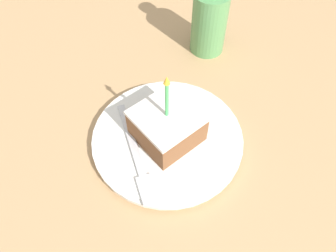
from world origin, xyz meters
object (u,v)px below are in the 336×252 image
(plate, at_px, (168,139))
(cake_slice, at_px, (166,125))
(bottle, at_px, (210,20))
(fork, at_px, (137,157))

(plate, height_order, cake_slice, cake_slice)
(cake_slice, relative_size, bottle, 0.79)
(plate, relative_size, fork, 1.37)
(fork, bearing_deg, plate, -89.54)
(cake_slice, xyz_separation_m, fork, (-0.00, 0.06, -0.03))
(bottle, bearing_deg, cake_slice, 120.94)
(cake_slice, distance_m, fork, 0.07)
(cake_slice, xyz_separation_m, bottle, (0.13, -0.21, 0.02))
(plate, height_order, fork, fork)
(plate, relative_size, bottle, 1.43)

